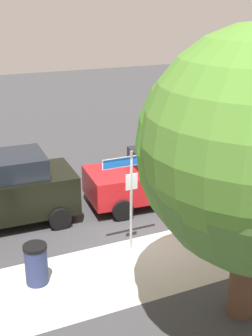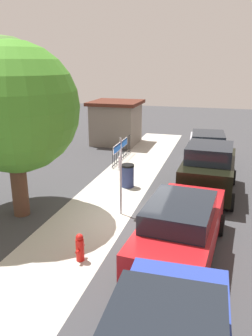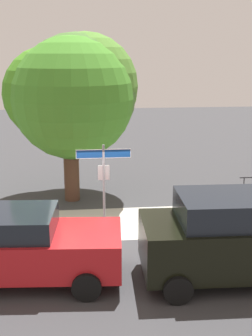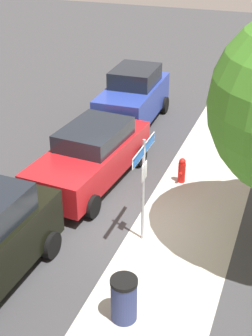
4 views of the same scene
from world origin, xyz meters
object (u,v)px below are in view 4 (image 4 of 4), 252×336
Objects in this scene: car_red at (91,155)px; car_blue at (133,97)px; fire_hydrant at (182,170)px; trash_bin at (124,299)px; street_sign at (144,170)px.

car_blue is at bearing -171.27° from car_red.
car_red is 6.18× the size of fire_hydrant.
car_blue is 9.93m from trash_bin.
street_sign is 0.56× the size of car_red.
street_sign is 3.46× the size of fire_hydrant.
car_red reaches higher than trash_bin.
car_red is at bearing 2.76° from car_blue.
car_blue is 4.21× the size of trash_bin.
street_sign is at bearing -3.73° from fire_hydrant.
car_red is at bearing -132.87° from street_sign.
car_blue is at bearing -158.55° from street_sign.
trash_bin is at bearing 34.95° from car_red.
street_sign is 3.42m from fire_hydrant.
car_red is (-2.15, -2.31, -1.07)m from street_sign.
trash_bin is at bearing 17.03° from car_blue.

